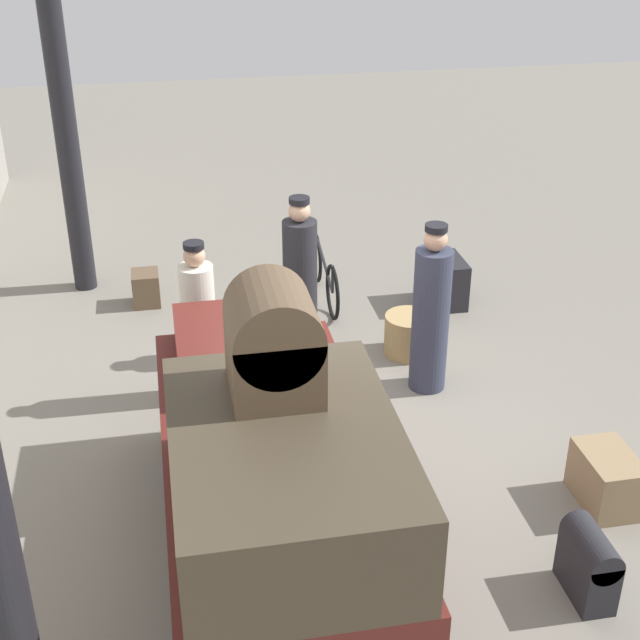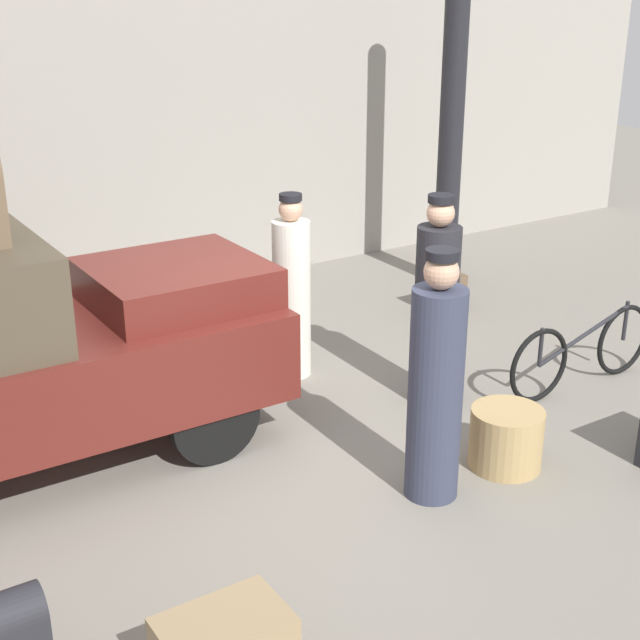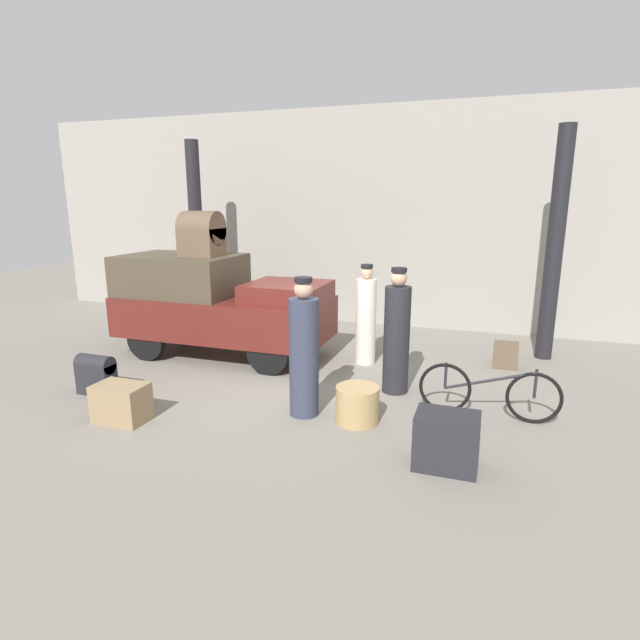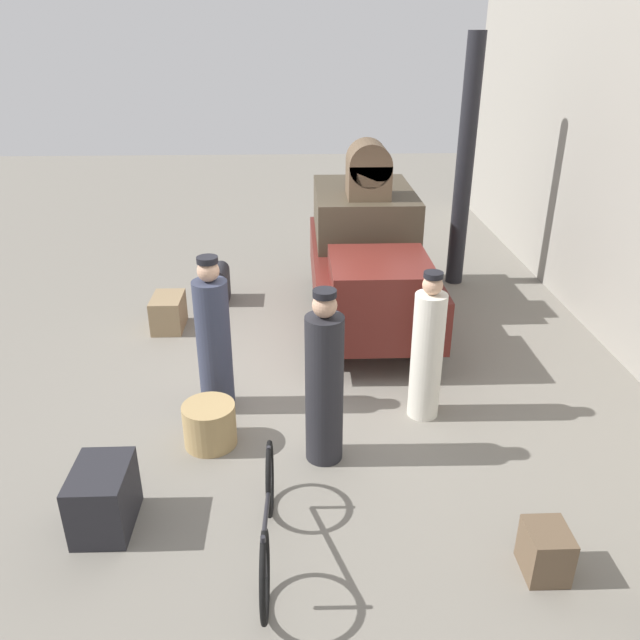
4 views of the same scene
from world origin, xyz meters
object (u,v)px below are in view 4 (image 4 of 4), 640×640
at_px(truck, 367,256).
at_px(trunk_on_truck_roof, 368,170).
at_px(trunk_barrel_dark, 220,283).
at_px(suitcase_black_upright, 103,498).
at_px(suitcase_small_leather, 168,312).
at_px(porter_with_bicycle, 324,385).
at_px(suitcase_tan_flat, 545,551).
at_px(bicycle, 268,522).
at_px(porter_standing_middle, 427,352).
at_px(wicker_basket, 210,424).
at_px(conductor_in_dark_uniform, 214,341).

bearing_deg(truck, trunk_on_truck_roof, 180.00).
bearing_deg(trunk_barrel_dark, suitcase_black_upright, -5.43).
height_order(truck, suitcase_small_leather, truck).
bearing_deg(porter_with_bicycle, suitcase_tan_flat, 47.20).
bearing_deg(suitcase_black_upright, truck, 147.61).
height_order(bicycle, trunk_barrel_dark, bicycle).
distance_m(bicycle, porter_with_bicycle, 1.42).
distance_m(truck, bicycle, 4.72).
bearing_deg(porter_standing_middle, suitcase_black_upright, -62.27).
bearing_deg(trunk_barrel_dark, suitcase_small_leather, -33.42).
bearing_deg(wicker_basket, suitcase_small_leather, -161.75).
xyz_separation_m(suitcase_small_leather, suitcase_black_upright, (3.84, 0.16, 0.05)).
xyz_separation_m(truck, suitcase_black_upright, (4.13, -2.62, -0.64)).
bearing_deg(porter_with_bicycle, wicker_basket, -102.67).
bearing_deg(suitcase_black_upright, porter_with_bicycle, 114.68).
relative_size(bicycle, suitcase_black_upright, 2.69).
bearing_deg(trunk_on_truck_roof, conductor_in_dark_uniform, -36.66).
distance_m(bicycle, suitcase_black_upright, 1.43).
height_order(wicker_basket, suitcase_black_upright, suitcase_black_upright).
height_order(bicycle, porter_standing_middle, porter_standing_middle).
bearing_deg(conductor_in_dark_uniform, trunk_barrel_dark, -174.54).
bearing_deg(porter_with_bicycle, trunk_barrel_dark, -160.18).
distance_m(conductor_in_dark_uniform, suitcase_tan_flat, 3.72).
relative_size(truck, trunk_barrel_dark, 6.45).
bearing_deg(trunk_barrel_dark, wicker_basket, 4.39).
distance_m(conductor_in_dark_uniform, trunk_on_truck_roof, 3.39).
relative_size(porter_with_bicycle, suitcase_black_upright, 2.79).
distance_m(wicker_basket, suitcase_small_leather, 2.87).
xyz_separation_m(conductor_in_dark_uniform, trunk_on_truck_roof, (-2.52, 1.88, 1.27)).
height_order(porter_standing_middle, suitcase_small_leather, porter_standing_middle).
height_order(wicker_basket, porter_standing_middle, porter_standing_middle).
bearing_deg(trunk_barrel_dark, porter_standing_middle, 37.99).
relative_size(suitcase_small_leather, trunk_barrel_dark, 1.11).
bearing_deg(truck, porter_with_bicycle, -12.92).
relative_size(porter_standing_middle, trunk_on_truck_roof, 2.19).
bearing_deg(porter_with_bicycle, suitcase_black_upright, -65.32).
xyz_separation_m(truck, wicker_basket, (3.01, -1.88, -0.70)).
height_order(truck, trunk_barrel_dark, truck).
xyz_separation_m(suitcase_black_upright, trunk_barrel_dark, (-4.78, 0.45, 0.01)).
height_order(bicycle, porter_with_bicycle, porter_with_bicycle).
bearing_deg(truck, suitcase_tan_flat, 10.31).
bearing_deg(suitcase_tan_flat, porter_standing_middle, -166.82).
xyz_separation_m(conductor_in_dark_uniform, suitcase_small_leather, (-2.04, -0.90, -0.57)).
bearing_deg(porter_standing_middle, trunk_barrel_dark, -142.01).
relative_size(bicycle, trunk_on_truck_roof, 2.26).
bearing_deg(conductor_in_dark_uniform, wicker_basket, -0.29).
xyz_separation_m(wicker_basket, suitcase_small_leather, (-2.73, -0.90, 0.01)).
height_order(trunk_barrel_dark, suitcase_tan_flat, trunk_barrel_dark).
xyz_separation_m(truck, trunk_on_truck_roof, (-0.20, 0.00, 1.15)).
bearing_deg(bicycle, porter_with_bicycle, 158.24).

